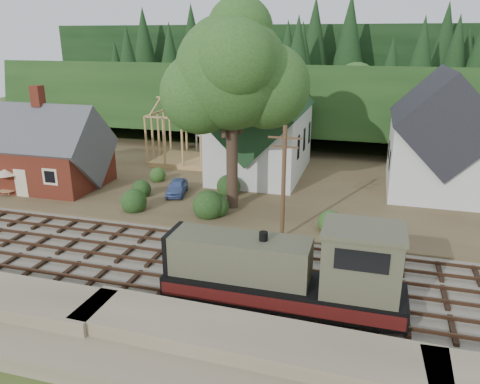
# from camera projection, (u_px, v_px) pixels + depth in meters

# --- Properties ---
(ground) EXTENTS (140.00, 140.00, 0.00)m
(ground) POSITION_uv_depth(u_px,v_px,m) (155.00, 262.00, 29.15)
(ground) COLOR #384C1E
(ground) RESTS_ON ground
(embankment) EXTENTS (64.00, 5.00, 1.60)m
(embankment) POSITION_uv_depth(u_px,v_px,m) (74.00, 343.00, 21.40)
(embankment) COLOR #7F7259
(embankment) RESTS_ON ground
(railroad_bed) EXTENTS (64.00, 11.00, 0.16)m
(railroad_bed) POSITION_uv_depth(u_px,v_px,m) (155.00, 260.00, 29.13)
(railroad_bed) COLOR #726B5B
(railroad_bed) RESTS_ON ground
(village_flat) EXTENTS (64.00, 26.00, 0.30)m
(village_flat) POSITION_uv_depth(u_px,v_px,m) (236.00, 179.00, 45.51)
(village_flat) COLOR brown
(village_flat) RESTS_ON ground
(hillside) EXTENTS (70.00, 28.96, 12.74)m
(hillside) POSITION_uv_depth(u_px,v_px,m) (283.00, 133.00, 67.44)
(hillside) COLOR #1E3F19
(hillside) RESTS_ON ground
(ridge) EXTENTS (80.00, 20.00, 12.00)m
(ridge) POSITION_uv_depth(u_px,v_px,m) (301.00, 116.00, 82.03)
(ridge) COLOR black
(ridge) RESTS_ON ground
(depot) EXTENTS (10.80, 7.41, 9.00)m
(depot) POSITION_uv_depth(u_px,v_px,m) (45.00, 154.00, 42.33)
(depot) COLOR #581F14
(depot) RESTS_ON village_flat
(church) EXTENTS (8.40, 15.17, 13.00)m
(church) POSITION_uv_depth(u_px,v_px,m) (261.00, 126.00, 44.93)
(church) COLOR silver
(church) RESTS_ON village_flat
(farmhouse) EXTENTS (8.40, 10.80, 10.60)m
(farmhouse) POSITION_uv_depth(u_px,v_px,m) (440.00, 140.00, 40.23)
(farmhouse) COLOR silver
(farmhouse) RESTS_ON village_flat
(timber_frame) EXTENTS (8.20, 6.20, 6.99)m
(timber_frame) POSITION_uv_depth(u_px,v_px,m) (193.00, 136.00, 49.74)
(timber_frame) COLOR tan
(timber_frame) RESTS_ON village_flat
(lattice_tower) EXTENTS (3.20, 3.20, 12.12)m
(lattice_tower) POSITION_uv_depth(u_px,v_px,m) (210.00, 67.00, 53.06)
(lattice_tower) COLOR silver
(lattice_tower) RESTS_ON village_flat
(big_tree) EXTENTS (10.90, 8.40, 14.70)m
(big_tree) POSITION_uv_depth(u_px,v_px,m) (234.00, 81.00, 34.54)
(big_tree) COLOR #38281E
(big_tree) RESTS_ON village_flat
(telegraph_pole_near) EXTENTS (2.20, 0.28, 8.00)m
(telegraph_pole_near) POSITION_uv_depth(u_px,v_px,m) (284.00, 182.00, 30.72)
(telegraph_pole_near) COLOR #4C331E
(telegraph_pole_near) RESTS_ON ground
(locomotive) EXTENTS (11.97, 2.99, 4.79)m
(locomotive) POSITION_uv_depth(u_px,v_px,m) (291.00, 273.00, 23.38)
(locomotive) COLOR black
(locomotive) RESTS_ON railroad_bed
(car_blue) EXTENTS (2.33, 4.04, 1.29)m
(car_blue) POSITION_uv_depth(u_px,v_px,m) (177.00, 187.00, 40.46)
(car_blue) COLOR #506AAC
(car_blue) RESTS_ON village_flat
(patio_set) EXTENTS (2.08, 2.08, 2.31)m
(patio_set) POSITION_uv_depth(u_px,v_px,m) (6.00, 173.00, 39.86)
(patio_set) COLOR silver
(patio_set) RESTS_ON village_flat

